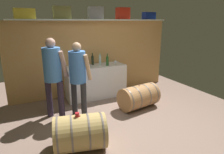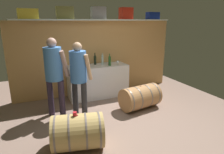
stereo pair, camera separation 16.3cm
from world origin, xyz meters
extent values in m
cube|color=#866C5F|center=(0.00, 0.60, -0.01)|extent=(5.79, 8.00, 0.02)
cube|color=tan|center=(0.00, 2.40, 1.01)|extent=(4.59, 0.10, 2.03)
cube|color=silver|center=(0.00, 2.25, 2.05)|extent=(4.23, 0.40, 0.03)
cube|color=gold|center=(-1.69, 2.25, 2.18)|extent=(0.46, 0.32, 0.23)
cube|color=olive|center=(-0.85, 2.25, 2.21)|extent=(0.41, 0.24, 0.30)
cube|color=gray|center=(0.02, 2.25, 2.22)|extent=(0.38, 0.24, 0.31)
cube|color=red|center=(0.82, 2.25, 2.22)|extent=(0.34, 0.26, 0.31)
cube|color=navy|center=(1.70, 2.25, 2.16)|extent=(0.39, 0.22, 0.21)
cube|color=white|center=(-0.10, 2.04, 0.44)|extent=(1.60, 0.60, 0.87)
cylinder|color=#265826|center=(0.19, 1.90, 0.98)|extent=(0.07, 0.07, 0.21)
sphere|color=#265826|center=(0.19, 1.90, 1.09)|extent=(0.07, 0.07, 0.07)
cylinder|color=#265826|center=(0.19, 1.90, 1.15)|extent=(0.02, 0.02, 0.09)
cylinder|color=black|center=(-0.13, 2.17, 0.98)|extent=(0.07, 0.07, 0.21)
sphere|color=black|center=(-0.13, 2.17, 1.10)|extent=(0.06, 0.06, 0.06)
cylinder|color=black|center=(-0.13, 2.17, 1.15)|extent=(0.03, 0.03, 0.09)
cylinder|color=#AFC5B8|center=(0.05, 2.08, 0.99)|extent=(0.07, 0.07, 0.23)
sphere|color=#AFC5B8|center=(0.05, 2.08, 1.12)|extent=(0.06, 0.06, 0.06)
cylinder|color=#AFC5B8|center=(0.05, 2.08, 1.16)|extent=(0.02, 0.02, 0.06)
cylinder|color=white|center=(0.41, 1.87, 0.88)|extent=(0.07, 0.07, 0.00)
cylinder|color=white|center=(0.41, 1.87, 0.91)|extent=(0.01, 0.01, 0.06)
sphere|color=white|center=(0.41, 1.87, 0.96)|extent=(0.08, 0.08, 0.08)
sphere|color=maroon|center=(0.41, 1.87, 0.95)|extent=(0.05, 0.05, 0.05)
cylinder|color=tan|center=(-1.16, -0.04, 0.30)|extent=(0.92, 0.74, 0.58)
cylinder|color=slate|center=(-1.49, 0.03, 0.30)|extent=(0.15, 0.58, 0.59)
cylinder|color=slate|center=(-1.29, -0.02, 0.30)|extent=(0.15, 0.58, 0.59)
cylinder|color=slate|center=(-1.03, -0.07, 0.30)|extent=(0.15, 0.58, 0.59)
cylinder|color=slate|center=(-0.82, -0.12, 0.30)|extent=(0.15, 0.58, 0.59)
cylinder|color=#953F3F|center=(-1.16, -0.04, 0.59)|extent=(0.04, 0.04, 0.01)
cylinder|color=#B4804E|center=(0.57, 0.91, 0.28)|extent=(1.00, 0.69, 0.54)
cylinder|color=slate|center=(0.18, 0.84, 0.28)|extent=(0.12, 0.55, 0.56)
cylinder|color=slate|center=(0.42, 0.88, 0.28)|extent=(0.12, 0.55, 0.56)
cylinder|color=slate|center=(0.71, 0.93, 0.28)|extent=(0.12, 0.55, 0.56)
cylinder|color=slate|center=(0.95, 0.97, 0.28)|extent=(0.12, 0.55, 0.56)
cylinder|color=brown|center=(0.57, 0.91, 0.56)|extent=(0.04, 0.04, 0.01)
cylinder|color=red|center=(-1.19, -0.04, 0.62)|extent=(0.06, 0.06, 0.06)
cylinder|color=#35293E|center=(-1.22, 1.14, 0.41)|extent=(0.13, 0.13, 0.83)
cylinder|color=#35293E|center=(-1.42, 1.36, 0.41)|extent=(0.13, 0.13, 0.83)
cylinder|color=#4A84D3|center=(-1.32, 1.25, 1.17)|extent=(0.36, 0.36, 0.68)
sphere|color=tan|center=(-1.32, 1.25, 1.60)|extent=(0.20, 0.20, 0.20)
cylinder|color=tan|center=(-1.10, 1.17, 1.17)|extent=(0.24, 0.23, 0.58)
cylinder|color=tan|center=(-1.38, 1.47, 1.17)|extent=(0.23, 0.23, 0.58)
cylinder|color=#2D2D33|center=(-0.78, 0.94, 0.39)|extent=(0.12, 0.12, 0.79)
cylinder|color=#2D2D33|center=(-0.92, 1.19, 0.39)|extent=(0.12, 0.12, 0.79)
cylinder|color=#4882DB|center=(-0.85, 1.07, 1.11)|extent=(0.34, 0.34, 0.65)
sphere|color=tan|center=(-0.85, 1.07, 1.52)|extent=(0.19, 0.19, 0.19)
cylinder|color=tan|center=(-0.67, 0.94, 1.11)|extent=(0.22, 0.17, 0.55)
cylinder|color=tan|center=(-0.85, 1.28, 1.11)|extent=(0.19, 0.15, 0.55)
camera|label=1|loc=(-1.88, -2.77, 2.02)|focal=31.47mm
camera|label=2|loc=(-1.73, -2.84, 2.02)|focal=31.47mm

